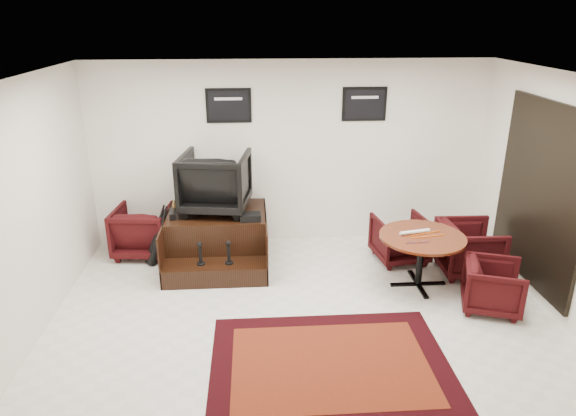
% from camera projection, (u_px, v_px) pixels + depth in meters
% --- Properties ---
extents(ground, '(6.00, 6.00, 0.00)m').
position_uv_depth(ground, '(306.00, 326.00, 5.96)').
color(ground, silver).
rests_on(ground, ground).
extents(room_shell, '(6.02, 5.02, 2.81)m').
position_uv_depth(room_shell, '(345.00, 176.00, 5.47)').
color(room_shell, white).
rests_on(room_shell, ground).
extents(area_rug, '(2.47, 1.85, 0.01)m').
position_uv_depth(area_rug, '(330.00, 365.00, 5.30)').
color(area_rug, black).
rests_on(area_rug, ground).
extents(shine_podium, '(1.42, 1.46, 0.73)m').
position_uv_depth(shine_podium, '(218.00, 239.00, 7.44)').
color(shine_podium, black).
rests_on(shine_podium, ground).
extents(shine_chair, '(1.04, 0.99, 0.95)m').
position_uv_depth(shine_chair, '(215.00, 179.00, 7.27)').
color(shine_chair, black).
rests_on(shine_chair, shine_podium).
extents(shoes_pair, '(0.25, 0.28, 0.09)m').
position_uv_depth(shoes_pair, '(177.00, 214.00, 7.17)').
color(shoes_pair, black).
rests_on(shoes_pair, shine_podium).
extents(polish_kit, '(0.29, 0.21, 0.10)m').
position_uv_depth(polish_kit, '(250.00, 217.00, 7.06)').
color(polish_kit, black).
rests_on(polish_kit, shine_podium).
extents(umbrella_black, '(0.35, 0.13, 0.94)m').
position_uv_depth(umbrella_black, '(159.00, 235.00, 7.24)').
color(umbrella_black, black).
rests_on(umbrella_black, ground).
extents(umbrella_hooked, '(0.35, 0.13, 0.93)m').
position_uv_depth(umbrella_hooked, '(157.00, 234.00, 7.31)').
color(umbrella_hooked, black).
rests_on(umbrella_hooked, ground).
extents(armchair_side, '(0.87, 0.83, 0.82)m').
position_uv_depth(armchair_side, '(143.00, 228.00, 7.63)').
color(armchair_side, black).
rests_on(armchair_side, ground).
extents(meeting_table, '(1.10, 1.10, 0.72)m').
position_uv_depth(meeting_table, '(422.00, 242.00, 6.64)').
color(meeting_table, '#48180A').
rests_on(meeting_table, ground).
extents(table_chair_back, '(0.80, 0.77, 0.73)m').
position_uv_depth(table_chair_back, '(400.00, 236.00, 7.46)').
color(table_chair_back, black).
rests_on(table_chair_back, ground).
extents(table_chair_window, '(0.75, 0.80, 0.80)m').
position_uv_depth(table_chair_window, '(470.00, 246.00, 7.08)').
color(table_chair_window, black).
rests_on(table_chair_window, ground).
extents(table_chair_corner, '(0.80, 0.83, 0.68)m').
position_uv_depth(table_chair_corner, '(493.00, 284.00, 6.20)').
color(table_chair_corner, black).
rests_on(table_chair_corner, ground).
extents(paper_roll, '(0.42, 0.14, 0.05)m').
position_uv_depth(paper_roll, '(415.00, 232.00, 6.66)').
color(paper_roll, silver).
rests_on(paper_roll, meeting_table).
extents(table_clutter, '(0.57, 0.37, 0.01)m').
position_uv_depth(table_clutter, '(425.00, 236.00, 6.58)').
color(table_clutter, '#EC5E0D').
rests_on(table_clutter, meeting_table).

